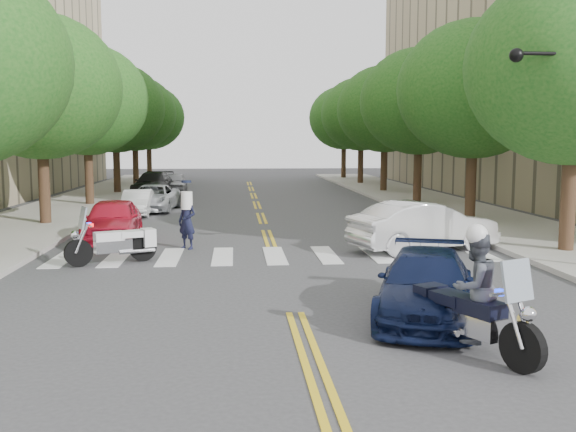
{
  "coord_description": "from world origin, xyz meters",
  "views": [
    {
      "loc": [
        -1.17,
        -12.39,
        3.39
      ],
      "look_at": [
        0.32,
        5.59,
        1.3
      ],
      "focal_mm": 40.0,
      "sensor_mm": 36.0,
      "label": 1
    }
  ],
  "objects": [
    {
      "name": "ground",
      "position": [
        0.0,
        0.0,
        0.0
      ],
      "size": [
        140.0,
        140.0,
        0.0
      ],
      "primitive_type": "plane",
      "color": "#38383A",
      "rests_on": "ground"
    },
    {
      "name": "sidewalk_left",
      "position": [
        -9.5,
        22.0,
        0.07
      ],
      "size": [
        5.0,
        60.0,
        0.15
      ],
      "primitive_type": "cube",
      "color": "#9E9991",
      "rests_on": "ground"
    },
    {
      "name": "sidewalk_right",
      "position": [
        9.5,
        22.0,
        0.07
      ],
      "size": [
        5.0,
        60.0,
        0.15
      ],
      "primitive_type": "cube",
      "color": "#9E9991",
      "rests_on": "ground"
    },
    {
      "name": "tree_l_1",
      "position": [
        -8.8,
        14.0,
        5.55
      ],
      "size": [
        6.4,
        6.4,
        8.45
      ],
      "color": "#382316",
      "rests_on": "ground"
    },
    {
      "name": "tree_l_2",
      "position": [
        -8.8,
        22.0,
        5.55
      ],
      "size": [
        6.4,
        6.4,
        8.45
      ],
      "color": "#382316",
      "rests_on": "ground"
    },
    {
      "name": "tree_l_3",
      "position": [
        -8.8,
        30.0,
        5.55
      ],
      "size": [
        6.4,
        6.4,
        8.45
      ],
      "color": "#382316",
      "rests_on": "ground"
    },
    {
      "name": "tree_l_4",
      "position": [
        -8.8,
        38.0,
        5.55
      ],
      "size": [
        6.4,
        6.4,
        8.45
      ],
      "color": "#382316",
      "rests_on": "ground"
    },
    {
      "name": "tree_l_5",
      "position": [
        -8.8,
        46.0,
        5.55
      ],
      "size": [
        6.4,
        6.4,
        8.45
      ],
      "color": "#382316",
      "rests_on": "ground"
    },
    {
      "name": "tree_r_0",
      "position": [
        8.8,
        6.0,
        5.55
      ],
      "size": [
        6.4,
        6.4,
        8.45
      ],
      "color": "#382316",
      "rests_on": "ground"
    },
    {
      "name": "tree_r_1",
      "position": [
        8.8,
        14.0,
        5.55
      ],
      "size": [
        6.4,
        6.4,
        8.45
      ],
      "color": "#382316",
      "rests_on": "ground"
    },
    {
      "name": "tree_r_2",
      "position": [
        8.8,
        22.0,
        5.55
      ],
      "size": [
        6.4,
        6.4,
        8.45
      ],
      "color": "#382316",
      "rests_on": "ground"
    },
    {
      "name": "tree_r_3",
      "position": [
        8.8,
        30.0,
        5.55
      ],
      "size": [
        6.4,
        6.4,
        8.45
      ],
      "color": "#382316",
      "rests_on": "ground"
    },
    {
      "name": "tree_r_4",
      "position": [
        8.8,
        38.0,
        5.55
      ],
      "size": [
        6.4,
        6.4,
        8.45
      ],
      "color": "#382316",
      "rests_on": "ground"
    },
    {
      "name": "tree_r_5",
      "position": [
        8.8,
        46.0,
        5.55
      ],
      "size": [
        6.4,
        6.4,
        8.45
      ],
      "color": "#382316",
      "rests_on": "ground"
    },
    {
      "name": "motorcycle_police",
      "position": [
        2.59,
        -2.64,
        0.94
      ],
      "size": [
        1.38,
        2.44,
        2.11
      ],
      "rotation": [
        0.0,
        0.0,
        3.58
      ],
      "color": "black",
      "rests_on": "ground"
    },
    {
      "name": "motorcycle_parked",
      "position": [
        -4.42,
        5.7,
        0.57
      ],
      "size": [
        2.41,
        1.34,
        1.65
      ],
      "rotation": [
        0.0,
        0.0,
        2.0
      ],
      "color": "black",
      "rests_on": "ground"
    },
    {
      "name": "officer_standing",
      "position": [
        -2.69,
        7.97,
        0.88
      ],
      "size": [
        0.77,
        0.72,
        1.76
      ],
      "primitive_type": "imported",
      "rotation": [
        0.0,
        0.0,
        -0.63
      ],
      "color": "black",
      "rests_on": "ground"
    },
    {
      "name": "convertible",
      "position": [
        4.69,
        7.03,
        0.78
      ],
      "size": [
        5.01,
        3.06,
        1.56
      ],
      "primitive_type": "imported",
      "rotation": [
        0.0,
        0.0,
        1.89
      ],
      "color": "silver",
      "rests_on": "ground"
    },
    {
      "name": "sedan_blue",
      "position": [
        2.5,
        -0.5,
        0.64
      ],
      "size": [
        3.09,
        4.73,
        1.28
      ],
      "primitive_type": "imported",
      "rotation": [
        0.0,
        0.0,
        -0.32
      ],
      "color": "#0D1637",
      "rests_on": "ground"
    },
    {
      "name": "parked_car_a",
      "position": [
        -5.31,
        9.5,
        0.75
      ],
      "size": [
        2.03,
        4.49,
        1.49
      ],
      "primitive_type": "imported",
      "rotation": [
        0.0,
        0.0,
        0.06
      ],
      "color": "red",
      "rests_on": "ground"
    },
    {
      "name": "parked_car_b",
      "position": [
        -5.68,
        17.58,
        0.59
      ],
      "size": [
        1.33,
        3.6,
        1.18
      ],
      "primitive_type": "imported",
      "rotation": [
        0.0,
        0.0,
        0.02
      ],
      "color": "silver",
      "rests_on": "ground"
    },
    {
      "name": "parked_car_c",
      "position": [
        -5.2,
        19.5,
        0.64
      ],
      "size": [
        2.52,
        4.79,
        1.29
      ],
      "primitive_type": "imported",
      "rotation": [
        0.0,
        0.0,
        -0.09
      ],
      "color": "#9EA2A6",
      "rests_on": "ground"
    },
    {
      "name": "parked_car_d",
      "position": [
        -6.3,
        28.5,
        0.75
      ],
      "size": [
        2.45,
        5.29,
        1.5
      ],
      "primitive_type": "imported",
      "rotation": [
        0.0,
        0.0,
        -0.07
      ],
      "color": "black",
      "rests_on": "ground"
    },
    {
      "name": "parked_car_e",
      "position": [
        -5.2,
        30.89,
        0.68
      ],
      "size": [
        1.66,
        3.99,
        1.35
      ],
      "primitive_type": "imported",
      "rotation": [
        0.0,
        0.0,
        0.02
      ],
      "color": "#A6A6AC",
      "rests_on": "ground"
    }
  ]
}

